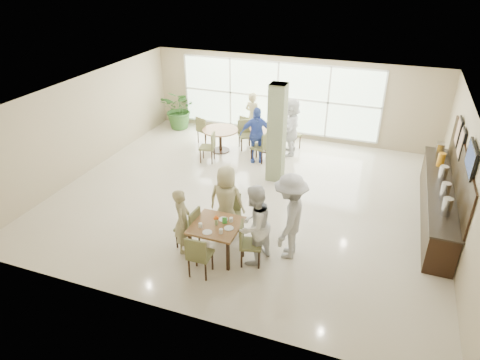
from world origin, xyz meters
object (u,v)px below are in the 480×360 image
(main_table, at_px, (216,228))
(adult_a, at_px, (256,135))
(round_table_left, at_px, (220,134))
(buffet_counter, at_px, (439,199))
(potted_plant, at_px, (180,109))
(adult_b, at_px, (291,127))
(adult_standing, at_px, (253,117))
(teen_left, at_px, (182,221))
(round_table_right, at_px, (267,133))
(teen_far, at_px, (226,201))
(teen_standing, at_px, (290,217))
(teen_right, at_px, (254,225))

(main_table, bearing_deg, adult_a, 98.35)
(round_table_left, height_order, buffet_counter, buffet_counter)
(potted_plant, relative_size, adult_b, 0.80)
(potted_plant, bearing_deg, adult_standing, -3.51)
(adult_standing, bearing_deg, main_table, 121.76)
(round_table_left, bearing_deg, teen_left, -76.07)
(round_table_left, xyz_separation_m, round_table_right, (1.41, 0.62, 0.00))
(adult_b, bearing_deg, round_table_left, -82.60)
(teen_far, distance_m, adult_b, 4.92)
(round_table_left, bearing_deg, adult_standing, 60.76)
(potted_plant, height_order, adult_standing, adult_standing)
(main_table, distance_m, adult_a, 4.86)
(buffet_counter, distance_m, adult_standing, 6.68)
(round_table_right, bearing_deg, teen_standing, -68.45)
(teen_far, bearing_deg, teen_right, 137.92)
(main_table, xyz_separation_m, teen_standing, (1.45, 0.51, 0.30))
(buffet_counter, distance_m, adult_a, 5.47)
(potted_plant, distance_m, adult_standing, 2.89)
(teen_left, relative_size, adult_standing, 0.87)
(main_table, bearing_deg, adult_standing, 101.89)
(potted_plant, relative_size, teen_far, 0.87)
(teen_standing, relative_size, adult_standing, 1.13)
(buffet_counter, relative_size, adult_a, 2.69)
(buffet_counter, distance_m, teen_far, 5.16)
(potted_plant, xyz_separation_m, teen_far, (4.12, -5.73, 0.11))
(teen_far, bearing_deg, adult_standing, -79.49)
(main_table, bearing_deg, round_table_left, 111.67)
(round_table_right, xyz_separation_m, teen_far, (0.53, -4.93, 0.26))
(adult_b, xyz_separation_m, adult_standing, (-1.49, 0.64, -0.07))
(teen_left, xyz_separation_m, adult_a, (0.03, 4.92, 0.13))
(round_table_left, relative_size, teen_standing, 0.60)
(buffet_counter, distance_m, teen_right, 4.82)
(teen_standing, distance_m, adult_b, 5.38)
(main_table, relative_size, teen_right, 0.57)
(main_table, height_order, buffet_counter, buffet_counter)
(teen_left, distance_m, adult_b, 5.91)
(potted_plant, distance_m, teen_far, 7.06)
(teen_far, bearing_deg, adult_a, -83.45)
(buffet_counter, height_order, adult_a, buffet_counter)
(potted_plant, height_order, teen_right, teen_right)
(teen_left, bearing_deg, round_table_right, -19.45)
(main_table, distance_m, teen_right, 0.85)
(round_table_left, height_order, adult_standing, adult_standing)
(potted_plant, relative_size, adult_a, 0.84)
(main_table, height_order, teen_standing, teen_standing)
(main_table, bearing_deg, teen_left, -171.07)
(adult_a, xyz_separation_m, adult_b, (0.86, 0.92, 0.05))
(main_table, height_order, teen_left, teen_left)
(main_table, height_order, teen_far, teen_far)
(teen_far, height_order, adult_standing, adult_standing)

